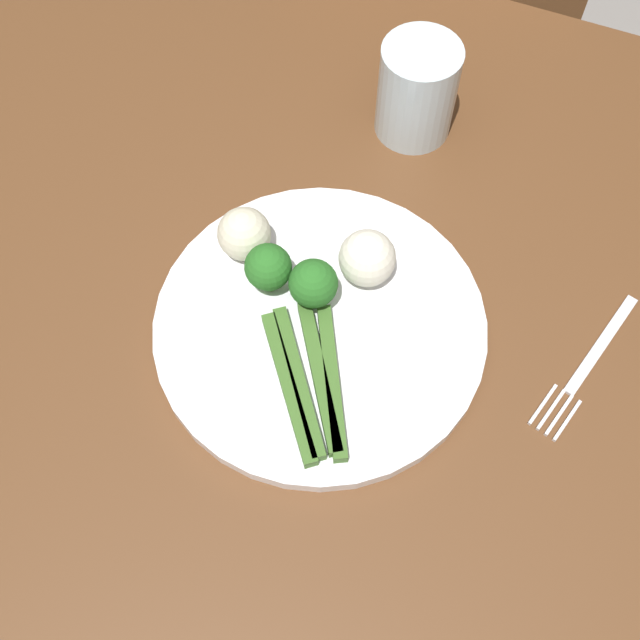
% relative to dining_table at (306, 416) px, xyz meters
% --- Properties ---
extents(ground_plane, '(6.00, 6.00, 0.02)m').
position_rel_dining_table_xyz_m(ground_plane, '(0.00, 0.00, -0.68)').
color(ground_plane, gray).
extents(dining_table, '(1.45, 1.07, 0.76)m').
position_rel_dining_table_xyz_m(dining_table, '(0.00, 0.00, 0.00)').
color(dining_table, brown).
rests_on(dining_table, ground_plane).
extents(chair, '(0.47, 0.47, 0.87)m').
position_rel_dining_table_xyz_m(chair, '(0.09, -0.67, -0.17)').
color(chair, brown).
rests_on(chair, ground_plane).
extents(plate, '(0.30, 0.30, 0.01)m').
position_rel_dining_table_xyz_m(plate, '(0.01, -0.05, 0.10)').
color(plate, white).
rests_on(plate, dining_table).
extents(asparagus_bundle, '(0.12, 0.14, 0.01)m').
position_rel_dining_table_xyz_m(asparagus_bundle, '(-0.01, 0.01, 0.11)').
color(asparagus_bundle, '#3D6626').
rests_on(asparagus_bundle, plate).
extents(broccoli_front_left, '(0.04, 0.04, 0.05)m').
position_rel_dining_table_xyz_m(broccoli_front_left, '(0.06, -0.07, 0.13)').
color(broccoli_front_left, '#568E33').
rests_on(broccoli_front_left, plate).
extents(broccoli_back_right, '(0.04, 0.04, 0.05)m').
position_rel_dining_table_xyz_m(broccoli_back_right, '(0.02, -0.07, 0.14)').
color(broccoli_back_right, '#568E33').
rests_on(broccoli_back_right, plate).
extents(cauliflower_edge, '(0.05, 0.05, 0.05)m').
position_rel_dining_table_xyz_m(cauliflower_edge, '(-0.01, -0.11, 0.13)').
color(cauliflower_edge, white).
rests_on(cauliflower_edge, plate).
extents(cauliflower_left, '(0.05, 0.05, 0.05)m').
position_rel_dining_table_xyz_m(cauliflower_left, '(0.10, -0.10, 0.13)').
color(cauliflower_left, beige).
rests_on(cauliflower_left, plate).
extents(fork, '(0.06, 0.16, 0.00)m').
position_rel_dining_table_xyz_m(fork, '(-0.23, -0.11, 0.09)').
color(fork, silver).
rests_on(fork, dining_table).
extents(water_glass, '(0.08, 0.08, 0.10)m').
position_rel_dining_table_xyz_m(water_glass, '(0.01, -0.31, 0.14)').
color(water_glass, silver).
rests_on(water_glass, dining_table).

